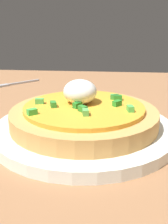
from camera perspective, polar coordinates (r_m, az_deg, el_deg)
dining_table at (r=52.63cm, az=-1.69°, el=-1.46°), size 94.69×80.15×3.27cm
plate at (r=41.50cm, az=0.00°, el=-3.65°), size 26.90×26.90×1.59cm
pizza at (r=40.70cm, az=-0.05°, el=-0.45°), size 21.67×21.67×6.59cm
fork at (r=74.85cm, az=-13.99°, el=5.72°), size 9.11×9.06×0.50cm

